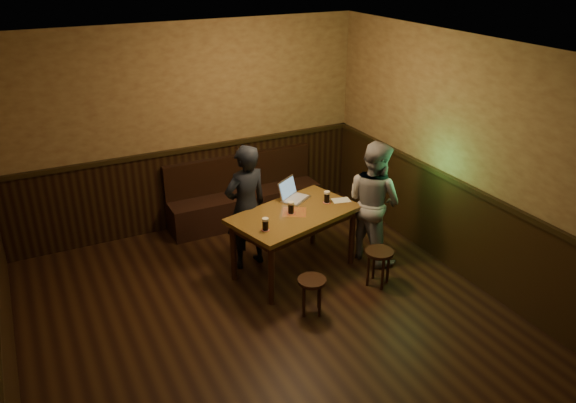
# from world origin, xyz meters

# --- Properties ---
(room) EXTENTS (5.04, 6.04, 2.84)m
(room) POSITION_xyz_m (0.00, 0.22, 1.20)
(room) COLOR black
(room) RESTS_ON ground
(bench) EXTENTS (2.20, 0.50, 0.95)m
(bench) POSITION_xyz_m (0.69, 2.75, 0.31)
(bench) COLOR black
(bench) RESTS_ON ground
(pub_table) EXTENTS (1.66, 1.22, 0.80)m
(pub_table) POSITION_xyz_m (0.69, 1.18, 0.69)
(pub_table) COLOR brown
(pub_table) RESTS_ON ground
(stool_left) EXTENTS (0.39, 0.39, 0.42)m
(stool_left) POSITION_xyz_m (0.47, 0.33, 0.34)
(stool_left) COLOR black
(stool_left) RESTS_ON ground
(stool_right) EXTENTS (0.39, 0.39, 0.45)m
(stool_right) POSITION_xyz_m (1.44, 0.47, 0.36)
(stool_right) COLOR black
(stool_right) RESTS_ON ground
(pint_left) EXTENTS (0.09, 0.09, 0.15)m
(pint_left) POSITION_xyz_m (0.20, 0.93, 0.87)
(pint_left) COLOR maroon
(pint_left) RESTS_ON pub_table
(pint_mid) EXTENTS (0.10, 0.10, 0.15)m
(pint_mid) POSITION_xyz_m (0.65, 1.17, 0.87)
(pint_mid) COLOR maroon
(pint_mid) RESTS_ON pub_table
(pint_right) EXTENTS (0.10, 0.10, 0.15)m
(pint_right) POSITION_xyz_m (1.17, 1.25, 0.87)
(pint_right) COLOR maroon
(pint_right) RESTS_ON pub_table
(laptop) EXTENTS (0.45, 0.42, 0.25)m
(laptop) POSITION_xyz_m (0.84, 1.53, 0.86)
(laptop) COLOR silver
(laptop) RESTS_ON pub_table
(menu) EXTENTS (0.25, 0.20, 0.00)m
(menu) POSITION_xyz_m (1.36, 1.22, 0.80)
(menu) COLOR silver
(menu) RESTS_ON pub_table
(person_suit) EXTENTS (0.63, 0.47, 1.57)m
(person_suit) POSITION_xyz_m (0.25, 1.59, 0.79)
(person_suit) COLOR black
(person_suit) RESTS_ON ground
(person_grey) EXTENTS (0.74, 0.87, 1.55)m
(person_grey) POSITION_xyz_m (1.73, 1.05, 0.78)
(person_grey) COLOR gray
(person_grey) RESTS_ON ground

